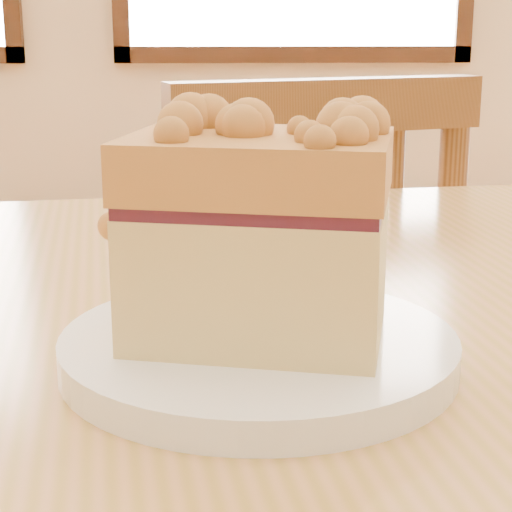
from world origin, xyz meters
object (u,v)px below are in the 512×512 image
at_px(cafe_table_main, 326,460).
at_px(plate, 259,351).
at_px(cafe_chair_main, 278,397).
at_px(cake_slice, 258,223).

relative_size(cafe_table_main, plate, 5.84).
bearing_deg(cafe_chair_main, cake_slice, 67.12).
bearing_deg(plate, cake_slice, 103.16).
height_order(cafe_chair_main, cake_slice, cake_slice).
bearing_deg(cake_slice, cafe_table_main, 76.71).
height_order(cafe_chair_main, plate, cafe_chair_main).
xyz_separation_m(cafe_table_main, cafe_chair_main, (0.01, 0.55, -0.20)).
relative_size(cafe_chair_main, plate, 4.28).
bearing_deg(cake_slice, plate, -63.85).
distance_m(cafe_chair_main, cake_slice, 0.76).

